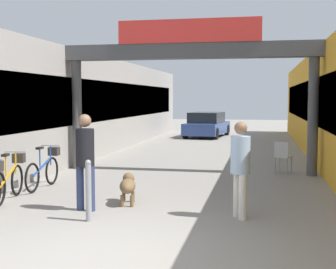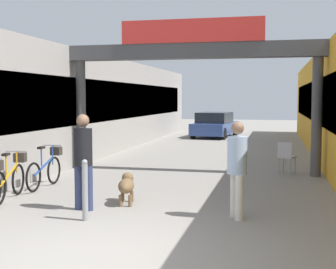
{
  "view_description": "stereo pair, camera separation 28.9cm",
  "coord_description": "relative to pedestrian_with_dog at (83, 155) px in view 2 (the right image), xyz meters",
  "views": [
    {
      "loc": [
        1.98,
        -5.65,
        2.09
      ],
      "look_at": [
        0.0,
        4.3,
        1.3
      ],
      "focal_mm": 50.0,
      "sensor_mm": 36.0,
      "label": 1
    },
    {
      "loc": [
        2.26,
        -5.59,
        2.09
      ],
      "look_at": [
        0.0,
        4.3,
        1.3
      ],
      "focal_mm": 50.0,
      "sensor_mm": 36.0,
      "label": 2
    }
  ],
  "objects": [
    {
      "name": "bicycle_orange_second",
      "position": [
        -1.87,
        0.58,
        -0.6
      ],
      "size": [
        0.48,
        1.67,
        0.98
      ],
      "color": "black",
      "rests_on": "ground_plane"
    },
    {
      "name": "ground_plane",
      "position": [
        1.2,
        -2.47,
        -1.04
      ],
      "size": [
        80.0,
        80.0,
        0.0
      ],
      "primitive_type": "plane",
      "color": "gray"
    },
    {
      "name": "pedestrian_with_dog",
      "position": [
        0.0,
        0.0,
        0.0
      ],
      "size": [
        0.4,
        0.4,
        1.8
      ],
      "color": "navy",
      "rests_on": "ground_plane"
    },
    {
      "name": "cafe_chair_aluminium_nearer",
      "position": [
        3.78,
        5.1,
        -0.5
      ],
      "size": [
        0.52,
        0.52,
        0.89
      ],
      "color": "gray",
      "rests_on": "ground_plane"
    },
    {
      "name": "bicycle_blue_third",
      "position": [
        -1.76,
        1.92,
        -0.6
      ],
      "size": [
        0.46,
        1.69,
        0.98
      ],
      "color": "black",
      "rests_on": "ground_plane"
    },
    {
      "name": "pedestrian_companion",
      "position": [
        2.84,
        -0.01,
        -0.07
      ],
      "size": [
        0.45,
        0.45,
        1.69
      ],
      "color": "silver",
      "rests_on": "ground_plane"
    },
    {
      "name": "arcade_sign_gateway",
      "position": [
        1.2,
        4.87,
        2.0
      ],
      "size": [
        7.4,
        0.47,
        4.25
      ],
      "color": "#4C4C4F",
      "rests_on": "ground_plane"
    },
    {
      "name": "bollard_post_metal",
      "position": [
        0.33,
        -0.71,
        -0.5
      ],
      "size": [
        0.1,
        0.1,
        1.06
      ],
      "color": "gray",
      "rests_on": "ground_plane"
    },
    {
      "name": "dog_on_leash",
      "position": [
        0.61,
        0.69,
        -0.67
      ],
      "size": [
        0.46,
        0.83,
        0.58
      ],
      "color": "brown",
      "rests_on": "ground_plane"
    },
    {
      "name": "parked_car_blue",
      "position": [
        0.34,
        16.92,
        -0.39
      ],
      "size": [
        2.22,
        4.18,
        1.33
      ],
      "color": "#2D478C",
      "rests_on": "ground_plane"
    },
    {
      "name": "storefront_left",
      "position": [
        -3.89,
        8.53,
        0.77
      ],
      "size": [
        3.0,
        26.0,
        3.61
      ],
      "color": "#9E9993",
      "rests_on": "ground_plane"
    }
  ]
}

